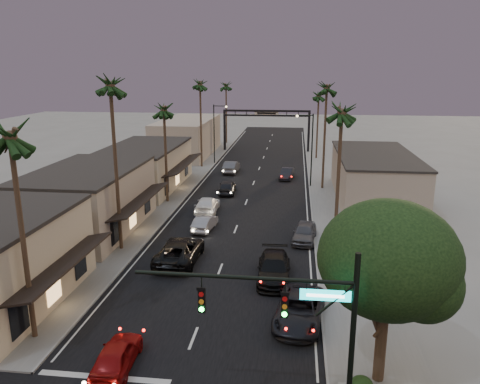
% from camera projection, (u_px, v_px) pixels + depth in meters
% --- Properties ---
extents(ground, '(200.00, 200.00, 0.00)m').
position_uv_depth(ground, '(249.00, 195.00, 54.30)').
color(ground, slate).
rests_on(ground, ground).
extents(road, '(14.00, 120.00, 0.02)m').
position_uv_depth(road, '(253.00, 185.00, 59.10)').
color(road, black).
rests_on(road, ground).
extents(sidewalk_left, '(5.00, 92.00, 0.12)m').
position_uv_depth(sidewalk_left, '(191.00, 171.00, 66.90)').
color(sidewalk_left, slate).
rests_on(sidewalk_left, ground).
extents(sidewalk_right, '(5.00, 92.00, 0.12)m').
position_uv_depth(sidewalk_right, '(326.00, 174.00, 64.71)').
color(sidewalk_right, slate).
rests_on(sidewalk_right, ground).
extents(storefront_mid, '(8.00, 14.00, 5.50)m').
position_uv_depth(storefront_mid, '(88.00, 202.00, 41.66)').
color(storefront_mid, gray).
rests_on(storefront_mid, ground).
extents(storefront_far, '(8.00, 16.00, 5.00)m').
position_uv_depth(storefront_far, '(145.00, 168.00, 57.08)').
color(storefront_far, '#BBAE8F').
rests_on(storefront_far, ground).
extents(storefront_dist, '(8.00, 20.00, 6.00)m').
position_uv_depth(storefront_dist, '(188.00, 137.00, 79.03)').
color(storefront_dist, gray).
rests_on(storefront_dist, ground).
extents(building_right, '(8.00, 18.00, 5.00)m').
position_uv_depth(building_right, '(374.00, 177.00, 52.04)').
color(building_right, gray).
rests_on(building_right, ground).
extents(traffic_signal, '(8.51, 0.22, 7.80)m').
position_uv_depth(traffic_signal, '(303.00, 317.00, 17.79)').
color(traffic_signal, black).
rests_on(traffic_signal, ground).
extents(corner_tree, '(6.20, 6.20, 8.80)m').
position_uv_depth(corner_tree, '(390.00, 264.00, 20.44)').
color(corner_tree, '#38281C').
rests_on(corner_tree, ground).
extents(arch, '(15.20, 0.40, 7.27)m').
position_uv_depth(arch, '(266.00, 120.00, 81.67)').
color(arch, black).
rests_on(arch, ground).
extents(streetlight_right, '(2.13, 0.30, 9.00)m').
position_uv_depth(streetlight_right, '(310.00, 144.00, 56.94)').
color(streetlight_right, black).
rests_on(streetlight_right, ground).
extents(streetlight_left, '(2.13, 0.30, 9.00)m').
position_uv_depth(streetlight_left, '(216.00, 129.00, 71.01)').
color(streetlight_left, black).
rests_on(streetlight_left, ground).
extents(palm_la, '(3.20, 3.20, 13.20)m').
position_uv_depth(palm_la, '(9.00, 128.00, 22.61)').
color(palm_la, '#38281C').
rests_on(palm_la, ground).
extents(palm_lb, '(3.20, 3.20, 15.20)m').
position_uv_depth(palm_lb, '(110.00, 81.00, 34.59)').
color(palm_lb, '#38281C').
rests_on(palm_lb, ground).
extents(palm_lc, '(3.20, 3.20, 12.20)m').
position_uv_depth(palm_lc, '(164.00, 106.00, 48.78)').
color(palm_lc, '#38281C').
rests_on(palm_lc, ground).
extents(palm_ld, '(3.20, 3.20, 14.20)m').
position_uv_depth(palm_ld, '(200.00, 82.00, 66.51)').
color(palm_ld, '#38281C').
rests_on(palm_ld, ground).
extents(palm_ra, '(3.20, 3.20, 13.20)m').
position_uv_depth(palm_ra, '(342.00, 107.00, 35.02)').
color(palm_ra, '#38281C').
rests_on(palm_ra, ground).
extents(palm_rb, '(3.20, 3.20, 14.20)m').
position_uv_depth(palm_rb, '(327.00, 85.00, 53.97)').
color(palm_rb, '#38281C').
rests_on(palm_rb, ground).
extents(palm_rc, '(3.20, 3.20, 12.20)m').
position_uv_depth(palm_rc, '(319.00, 93.00, 73.66)').
color(palm_rc, '#38281C').
rests_on(palm_rc, ground).
extents(palm_far, '(3.20, 3.20, 13.20)m').
position_uv_depth(palm_far, '(226.00, 84.00, 88.80)').
color(palm_far, '#38281C').
rests_on(palm_far, ground).
extents(oncoming_red, '(1.88, 4.28, 1.43)m').
position_uv_depth(oncoming_red, '(117.00, 355.00, 22.81)').
color(oncoming_red, maroon).
rests_on(oncoming_red, ground).
extents(oncoming_pickup, '(2.96, 6.32, 1.75)m').
position_uv_depth(oncoming_pickup, '(180.00, 251.00, 35.41)').
color(oncoming_pickup, black).
rests_on(oncoming_pickup, ground).
extents(oncoming_silver, '(1.85, 4.19, 1.34)m').
position_uv_depth(oncoming_silver, '(205.00, 223.00, 42.41)').
color(oncoming_silver, gray).
rests_on(oncoming_silver, ground).
extents(oncoming_white, '(2.35, 5.36, 1.53)m').
position_uv_depth(oncoming_white, '(207.00, 205.00, 47.75)').
color(oncoming_white, silver).
rests_on(oncoming_white, ground).
extents(oncoming_dgrey, '(2.07, 4.72, 1.58)m').
position_uv_depth(oncoming_dgrey, '(227.00, 187.00, 54.83)').
color(oncoming_dgrey, black).
rests_on(oncoming_dgrey, ground).
extents(oncoming_grey_far, '(1.93, 5.05, 1.64)m').
position_uv_depth(oncoming_grey_far, '(231.00, 167.00, 65.83)').
color(oncoming_grey_far, '#4B4C50').
rests_on(oncoming_grey_far, ground).
extents(curbside_near, '(3.31, 5.92, 1.57)m').
position_uv_depth(curbside_near, '(299.00, 309.00, 26.98)').
color(curbside_near, black).
rests_on(curbside_near, ground).
extents(curbside_black, '(2.44, 5.64, 1.62)m').
position_uv_depth(curbside_black, '(274.00, 268.00, 32.45)').
color(curbside_black, black).
rests_on(curbside_black, ground).
extents(curbside_grey, '(2.35, 4.74, 1.55)m').
position_uv_depth(curbside_grey, '(305.00, 232.00, 39.68)').
color(curbside_grey, '#424347').
rests_on(curbside_grey, ground).
extents(curbside_far, '(2.07, 4.46, 1.42)m').
position_uv_depth(curbside_far, '(287.00, 174.00, 62.12)').
color(curbside_far, black).
rests_on(curbside_far, ground).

